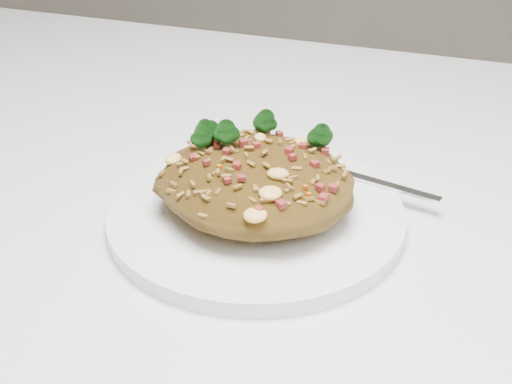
% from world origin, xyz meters
% --- Properties ---
extents(dining_table, '(1.20, 0.80, 0.75)m').
position_xyz_m(dining_table, '(0.00, 0.00, 0.66)').
color(dining_table, silver).
rests_on(dining_table, ground).
extents(plate, '(0.24, 0.24, 0.01)m').
position_xyz_m(plate, '(0.09, -0.05, 0.76)').
color(plate, white).
rests_on(plate, dining_table).
extents(fried_rice, '(0.16, 0.15, 0.07)m').
position_xyz_m(fried_rice, '(0.09, -0.05, 0.80)').
color(fried_rice, brown).
rests_on(fried_rice, plate).
extents(fork, '(0.16, 0.05, 0.00)m').
position_xyz_m(fork, '(0.16, 0.03, 0.77)').
color(fork, silver).
rests_on(fork, plate).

